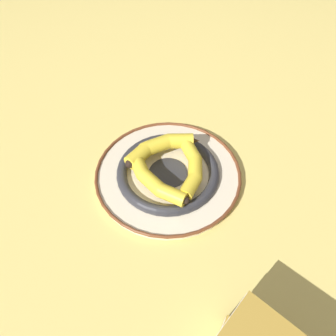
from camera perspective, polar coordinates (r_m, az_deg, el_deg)
The scene contains 5 objects.
ground_plane at distance 0.84m, azimuth -1.93°, elevation -1.58°, with size 2.80×2.80×0.00m, color #E5CC6B.
decorative_bowl at distance 0.83m, azimuth 0.00°, elevation -0.90°, with size 0.37×0.37×0.03m.
banana_a at distance 0.84m, azimuth -1.31°, elevation 3.76°, with size 0.21×0.08×0.04m.
banana_b at distance 0.78m, azimuth -2.71°, elevation -2.01°, with size 0.08×0.21×0.04m.
banana_c at distance 0.80m, azimuth 4.26°, elevation -0.26°, with size 0.13×0.16×0.03m.
Camera 1 is at (0.26, 0.45, 0.67)m, focal length 35.00 mm.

